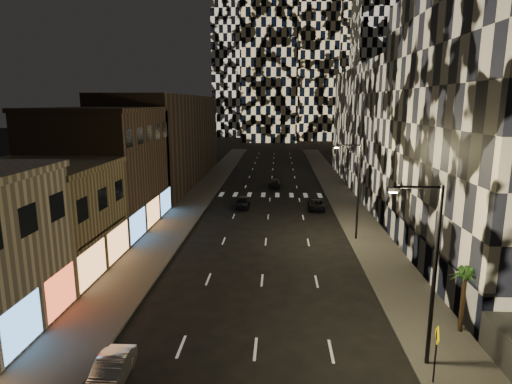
# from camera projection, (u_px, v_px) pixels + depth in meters

# --- Properties ---
(sidewalk_left) EXTENTS (4.00, 120.00, 0.15)m
(sidewalk_left) POSITION_uv_depth(u_px,v_px,m) (201.00, 194.00, 61.37)
(sidewalk_left) COLOR #47443F
(sidewalk_left) RESTS_ON ground
(sidewalk_right) EXTENTS (4.00, 120.00, 0.15)m
(sidewalk_right) POSITION_uv_depth(u_px,v_px,m) (341.00, 195.00, 60.32)
(sidewalk_right) COLOR #47443F
(sidewalk_right) RESTS_ON ground
(curb_left) EXTENTS (0.20, 120.00, 0.15)m
(curb_left) POSITION_uv_depth(u_px,v_px,m) (215.00, 194.00, 61.26)
(curb_left) COLOR #4C4C47
(curb_left) RESTS_ON ground
(curb_right) EXTENTS (0.20, 120.00, 0.15)m
(curb_right) POSITION_uv_depth(u_px,v_px,m) (326.00, 195.00, 60.43)
(curb_right) COLOR #4C4C47
(curb_right) RESTS_ON ground
(retail_tan) EXTENTS (10.00, 10.00, 8.00)m
(retail_tan) POSITION_uv_depth(u_px,v_px,m) (40.00, 221.00, 32.58)
(retail_tan) COLOR olive
(retail_tan) RESTS_ON ground
(retail_brown) EXTENTS (10.00, 15.00, 12.00)m
(retail_brown) POSITION_uv_depth(u_px,v_px,m) (104.00, 170.00, 44.39)
(retail_brown) COLOR #483629
(retail_brown) RESTS_ON ground
(retail_filler_left) EXTENTS (10.00, 40.00, 14.00)m
(retail_filler_left) POSITION_uv_depth(u_px,v_px,m) (168.00, 139.00, 70.09)
(retail_filler_left) COLOR #483629
(retail_filler_left) RESTS_ON ground
(midrise_base) EXTENTS (0.60, 25.00, 3.00)m
(midrise_base) POSITION_uv_depth(u_px,v_px,m) (414.00, 244.00, 34.99)
(midrise_base) COLOR #383838
(midrise_base) RESTS_ON ground
(midrise_filler_right) EXTENTS (16.00, 40.00, 18.00)m
(midrise_filler_right) POSITION_uv_depth(u_px,v_px,m) (403.00, 129.00, 64.83)
(midrise_filler_right) COLOR #232326
(midrise_filler_right) RESTS_ON ground
(streetlight_near) EXTENTS (2.55, 0.25, 9.00)m
(streetlight_near) POSITION_uv_depth(u_px,v_px,m) (430.00, 264.00, 20.23)
(streetlight_near) COLOR black
(streetlight_near) RESTS_ON sidewalk_right
(streetlight_far) EXTENTS (2.55, 0.25, 9.00)m
(streetlight_far) POSITION_uv_depth(u_px,v_px,m) (356.00, 185.00, 39.78)
(streetlight_far) COLOR black
(streetlight_far) RESTS_ON sidewalk_right
(car_silver_parked) EXTENTS (1.44, 3.92, 1.28)m
(car_silver_parked) POSITION_uv_depth(u_px,v_px,m) (111.00, 372.00, 19.74)
(car_silver_parked) COLOR #A2A2A7
(car_silver_parked) RESTS_ON ground
(car_dark_midlane) EXTENTS (1.86, 4.23, 1.42)m
(car_dark_midlane) POSITION_uv_depth(u_px,v_px,m) (243.00, 202.00, 53.23)
(car_dark_midlane) COLOR black
(car_dark_midlane) RESTS_ON ground
(car_dark_oncoming) EXTENTS (1.86, 4.40, 1.27)m
(car_dark_oncoming) POSITION_uv_depth(u_px,v_px,m) (275.00, 183.00, 66.61)
(car_dark_oncoming) COLOR black
(car_dark_oncoming) RESTS_ON ground
(car_dark_rightlane) EXTENTS (2.03, 4.29, 1.18)m
(car_dark_rightlane) POSITION_uv_depth(u_px,v_px,m) (316.00, 205.00, 52.18)
(car_dark_rightlane) COLOR black
(car_dark_rightlane) RESTS_ON ground
(ped_sign) EXTENTS (0.25, 0.93, 2.84)m
(ped_sign) POSITION_uv_depth(u_px,v_px,m) (436.00, 344.00, 19.41)
(ped_sign) COLOR black
(ped_sign) RESTS_ON sidewalk_right
(palm_tree) EXTENTS (1.95, 1.94, 3.84)m
(palm_tree) POSITION_uv_depth(u_px,v_px,m) (465.00, 278.00, 23.62)
(palm_tree) COLOR #47331E
(palm_tree) RESTS_ON sidewalk_right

